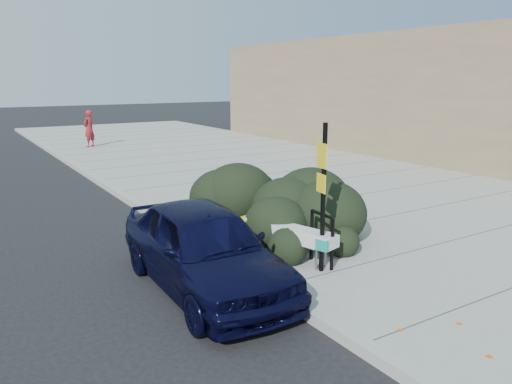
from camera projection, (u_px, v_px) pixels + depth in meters
ground at (275, 296)px, 7.85m from camera, size 120.00×120.00×0.00m
sidewalk_near at (336, 191)px, 14.87m from camera, size 11.20×50.00×0.15m
curb_near at (158, 218)px, 11.96m from camera, size 0.22×50.00×0.17m
bench at (285, 232)px, 9.00m from camera, size 0.96×2.08×0.61m
bike_rack at (322, 234)px, 8.65m from camera, size 0.09×0.65×0.94m
sign_post at (323, 189)px, 8.16m from camera, size 0.12×0.29×2.51m
hedge at (275, 196)px, 10.60m from camera, size 2.38×4.23×1.52m
sedan_navy at (204, 247)px, 7.99m from camera, size 1.79×4.19×1.41m
pedestrian at (89, 129)px, 23.65m from camera, size 0.76×0.71×1.74m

